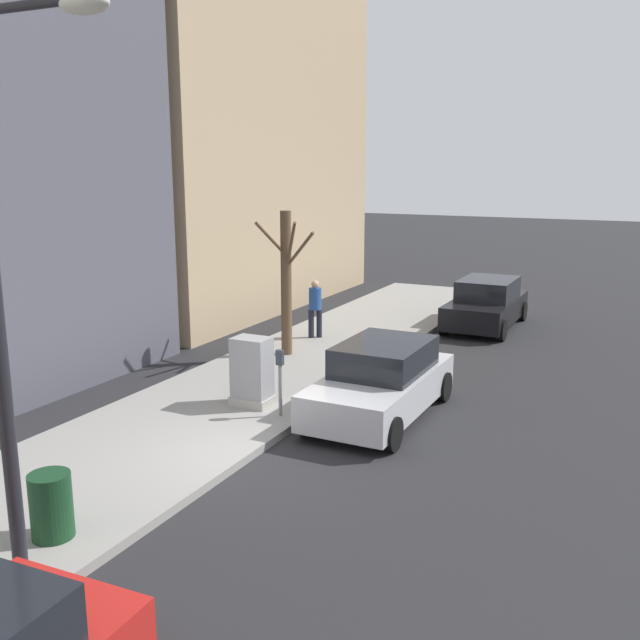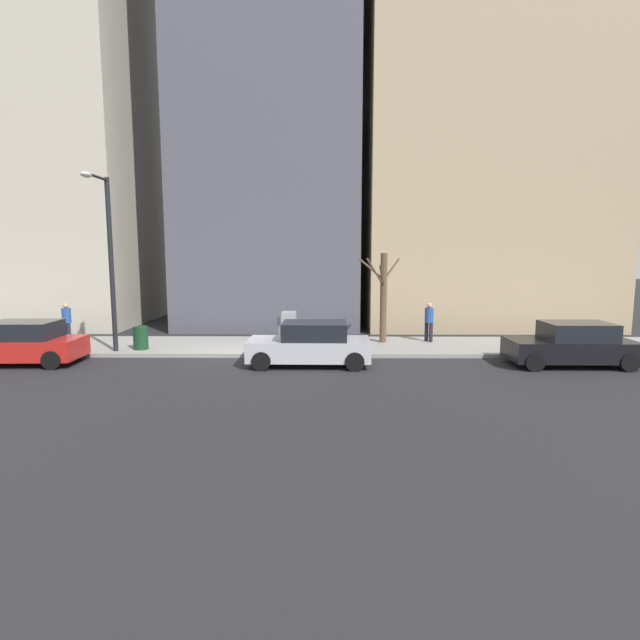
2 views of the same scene
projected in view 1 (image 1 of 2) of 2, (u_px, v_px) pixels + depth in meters
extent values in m
plane|color=#232326|center=(254.00, 459.00, 12.45)|extent=(120.00, 120.00, 0.00)
cube|color=gray|center=(162.00, 436.00, 13.29)|extent=(4.00, 36.00, 0.15)
cube|color=black|center=(485.00, 310.00, 22.33)|extent=(1.83, 4.21, 0.70)
cube|color=black|center=(488.00, 288.00, 22.37)|extent=(1.62, 2.21, 0.60)
cylinder|color=black|center=(501.00, 330.00, 20.66)|extent=(0.22, 0.64, 0.64)
cylinder|color=black|center=(444.00, 324.00, 21.40)|extent=(0.22, 0.64, 0.64)
cylinder|color=black|center=(522.00, 311.00, 23.37)|extent=(0.22, 0.64, 0.64)
cylinder|color=black|center=(471.00, 306.00, 24.11)|extent=(0.22, 0.64, 0.64)
cube|color=#B7B7BC|center=(380.00, 390.00, 14.41)|extent=(1.85, 4.22, 0.70)
cube|color=black|center=(384.00, 357.00, 14.44)|extent=(1.63, 2.22, 0.60)
cylinder|color=black|center=(392.00, 434.00, 12.73)|extent=(0.23, 0.64, 0.64)
cylinder|color=black|center=(308.00, 419.00, 13.48)|extent=(0.23, 0.64, 0.64)
cylinder|color=black|center=(443.00, 387.00, 15.44)|extent=(0.23, 0.64, 0.64)
cylinder|color=black|center=(371.00, 376.00, 16.18)|extent=(0.23, 0.64, 0.64)
cylinder|color=slate|center=(280.00, 390.00, 14.03)|extent=(0.07, 0.07, 1.05)
cube|color=#2D333D|center=(280.00, 357.00, 13.89)|extent=(0.14, 0.10, 0.30)
cube|color=#A8A399|center=(253.00, 400.00, 14.78)|extent=(0.83, 0.61, 0.18)
cube|color=#939399|center=(252.00, 367.00, 14.63)|extent=(0.75, 0.55, 1.25)
cylinder|color=black|center=(22.00, 6.00, 6.95)|extent=(1.60, 0.10, 0.10)
ellipsoid|color=beige|center=(84.00, 4.00, 6.62)|extent=(0.56, 0.32, 0.20)
cylinder|color=brown|center=(286.00, 284.00, 18.36)|extent=(0.28, 0.28, 3.74)
cylinder|color=brown|center=(300.00, 250.00, 17.86)|extent=(0.97, 0.35, 1.01)
cylinder|color=brown|center=(291.00, 244.00, 17.65)|extent=(0.72, 0.84, 1.23)
cylinder|color=brown|center=(286.00, 236.00, 18.47)|extent=(0.41, 0.74, 0.96)
cylinder|color=brown|center=(271.00, 239.00, 17.73)|extent=(0.32, 1.06, 0.93)
cylinder|color=#14381E|center=(51.00, 506.00, 9.46)|extent=(0.56, 0.56, 0.90)
cylinder|color=#1E1E2D|center=(319.00, 323.00, 20.48)|extent=(0.16, 0.16, 0.82)
cylinder|color=#1E1E2D|center=(311.00, 324.00, 20.43)|extent=(0.16, 0.16, 0.82)
cylinder|color=#23478C|center=(315.00, 299.00, 20.30)|extent=(0.36, 0.36, 0.62)
sphere|color=tan|center=(315.00, 284.00, 20.21)|extent=(0.22, 0.22, 0.22)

